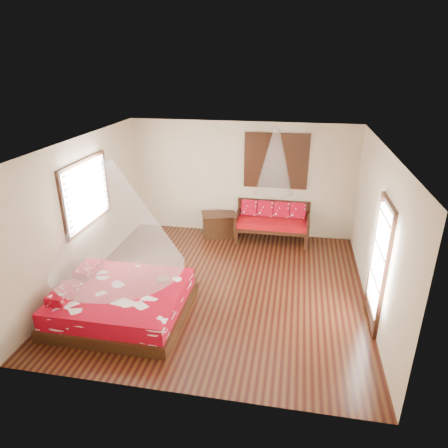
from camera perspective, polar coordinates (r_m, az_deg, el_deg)
The scene contains 10 objects.
room at distance 7.30m, azimuth -0.54°, elevation 0.46°, with size 5.54×5.54×2.84m.
bed at distance 7.27m, azimuth -14.45°, elevation -10.68°, with size 2.19×1.98×0.65m.
daybed at distance 9.73m, azimuth 6.93°, elevation 0.54°, with size 1.77×0.79×0.94m.
storage_chest at distance 10.04m, azimuth -0.72°, elevation -0.02°, with size 0.98×0.83×0.57m.
shutter_panel at distance 9.63m, azimuth 7.45°, elevation 8.91°, with size 1.52×0.06×1.32m.
window_left at distance 8.30m, azimuth -19.03°, elevation 4.16°, with size 0.10×1.74×1.34m.
glazed_door at distance 6.93m, azimuth 21.19°, elevation -5.49°, with size 0.08×1.02×2.16m.
wine_tray at distance 7.24m, azimuth -8.70°, elevation -7.53°, with size 0.23×0.23×0.19m.
mosquito_net_main at distance 6.54m, azimuth -15.63°, elevation 1.11°, with size 2.20×2.20×1.80m, color white.
mosquito_net_daybed at distance 9.16m, azimuth 7.30°, elevation 8.84°, with size 0.85×0.85×1.50m, color white.
Camera 1 is at (1.30, -6.64, 4.16)m, focal length 32.00 mm.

